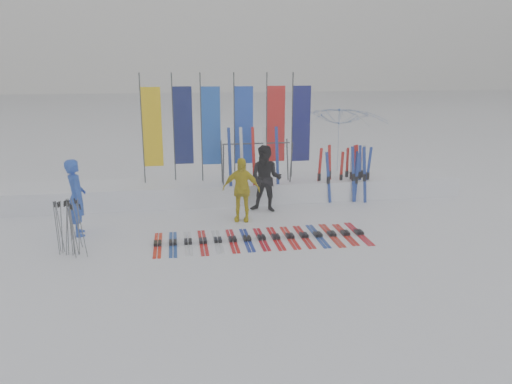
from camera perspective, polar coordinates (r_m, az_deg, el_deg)
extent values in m
plane|color=white|center=(11.00, 0.32, -7.18)|extent=(120.00, 120.00, 0.00)
cube|color=white|center=(15.25, -2.56, 0.24)|extent=(14.00, 1.60, 0.60)
imported|color=#1E45B4|center=(12.72, -19.84, -0.59)|extent=(0.60, 0.77, 1.87)
imported|color=black|center=(13.89, 1.15, 1.52)|extent=(1.12, 1.01, 1.87)
imported|color=gold|center=(13.09, -1.70, 0.29)|extent=(1.07, 0.67, 1.69)
imported|color=white|center=(16.57, 9.58, 5.06)|extent=(3.89, 3.93, 2.77)
cube|color=red|center=(11.75, -11.17, -5.83)|extent=(0.17, 1.65, 0.07)
cube|color=navy|center=(11.74, -9.47, -5.77)|extent=(0.17, 1.67, 0.07)
cube|color=silver|center=(11.74, -7.78, -5.70)|extent=(0.17, 1.60, 0.07)
cube|color=#B7120E|center=(11.75, -6.08, -5.62)|extent=(0.17, 1.69, 0.07)
cube|color=silver|center=(11.77, -4.39, -5.54)|extent=(0.17, 1.58, 0.07)
cube|color=red|center=(11.80, -2.71, -5.46)|extent=(0.17, 1.62, 0.07)
cube|color=#152B96|center=(11.85, -1.03, -5.37)|extent=(0.17, 1.59, 0.07)
cube|color=red|center=(11.90, 0.62, -5.28)|extent=(0.17, 1.58, 0.07)
cube|color=red|center=(11.96, 2.27, -5.19)|extent=(0.17, 1.63, 0.07)
cube|color=red|center=(12.03, 3.89, -5.09)|extent=(0.17, 1.60, 0.07)
cube|color=#B6120E|center=(12.11, 5.49, -4.99)|extent=(0.17, 1.62, 0.07)
cube|color=navy|center=(12.20, 7.07, -4.88)|extent=(0.17, 1.66, 0.07)
cube|color=#B81A0E|center=(12.30, 8.63, -4.78)|extent=(0.17, 1.69, 0.07)
cube|color=red|center=(12.41, 10.16, -4.67)|extent=(0.17, 1.57, 0.07)
cube|color=red|center=(12.52, 11.66, -4.56)|extent=(0.17, 1.70, 0.07)
cylinder|color=#595B60|center=(11.58, -20.42, -3.73)|extent=(0.13, 0.16, 1.24)
cylinder|color=#595B60|center=(11.78, -21.71, -3.68)|extent=(0.02, 0.09, 1.19)
cylinder|color=#595B60|center=(11.52, -19.61, -3.75)|extent=(0.07, 0.11, 1.24)
cylinder|color=#595B60|center=(11.57, -20.72, -3.76)|extent=(0.07, 0.07, 1.25)
cylinder|color=#595B60|center=(11.59, -20.36, -3.71)|extent=(0.07, 0.14, 1.24)
cylinder|color=#595B60|center=(11.49, -20.11, -4.07)|extent=(0.14, 0.02, 1.16)
cylinder|color=#595B60|center=(11.55, -20.83, -3.83)|extent=(0.12, 0.10, 1.23)
cylinder|color=#595B60|center=(11.49, -20.43, -3.86)|extent=(0.02, 0.08, 1.25)
cylinder|color=#595B60|center=(11.28, -19.26, -4.17)|extent=(0.14, 0.05, 1.22)
cylinder|color=#595B60|center=(11.88, -19.80, -3.35)|extent=(0.16, 0.07, 1.19)
cylinder|color=#595B60|center=(11.57, -21.85, -3.90)|extent=(0.02, 0.10, 1.24)
cylinder|color=#595B60|center=(11.31, -20.21, -4.15)|extent=(0.06, 0.08, 1.24)
cylinder|color=#595B60|center=(11.84, -21.49, -3.69)|extent=(0.14, 0.15, 1.14)
cylinder|color=#595B60|center=(11.65, -21.33, -3.78)|extent=(0.08, 0.06, 1.22)
cylinder|color=#383A3F|center=(14.94, -12.87, 7.01)|extent=(0.04, 0.04, 3.20)
cube|color=yellow|center=(14.91, -11.76, 7.26)|extent=(0.55, 0.03, 2.30)
cylinder|color=#383A3F|center=(15.12, -9.40, 7.27)|extent=(0.04, 0.04, 3.20)
cube|color=#0B1450|center=(15.11, -8.30, 7.50)|extent=(0.55, 0.03, 2.30)
cylinder|color=#383A3F|center=(14.93, -6.26, 7.29)|extent=(0.04, 0.04, 3.20)
cube|color=blue|center=(14.95, -5.14, 7.52)|extent=(0.55, 0.03, 2.30)
cylinder|color=#383A3F|center=(15.00, -2.49, 7.39)|extent=(0.04, 0.04, 3.20)
cube|color=#183FB9|center=(15.03, -1.38, 7.61)|extent=(0.55, 0.03, 2.30)
cylinder|color=#383A3F|center=(15.33, 1.22, 7.56)|extent=(0.04, 0.04, 3.20)
cube|color=red|center=(15.38, 2.30, 7.76)|extent=(0.55, 0.03, 2.30)
cylinder|color=#383A3F|center=(15.41, 4.15, 7.56)|extent=(0.04, 0.04, 3.20)
cube|color=#0D115D|center=(15.47, 5.21, 7.76)|extent=(0.55, 0.03, 2.30)
cylinder|color=#383A3F|center=(14.37, -3.75, 3.11)|extent=(0.04, 0.30, 1.23)
cylinder|color=#383A3F|center=(14.86, -3.94, 3.49)|extent=(0.04, 0.30, 1.23)
cylinder|color=#383A3F|center=(14.69, 4.05, 3.37)|extent=(0.04, 0.30, 1.23)
cylinder|color=#383A3F|center=(15.17, 3.62, 3.73)|extent=(0.04, 0.30, 1.23)
cylinder|color=#383A3F|center=(14.64, 0.03, 5.57)|extent=(2.00, 0.04, 0.04)
cube|color=silver|center=(15.77, 12.01, 2.36)|extent=(0.09, 0.04, 1.64)
cube|color=red|center=(15.84, 10.34, 2.29)|extent=(0.09, 0.05, 1.53)
cube|color=red|center=(15.34, 11.03, 2.15)|extent=(0.09, 0.05, 1.69)
cube|color=red|center=(16.26, 11.50, 2.62)|extent=(0.09, 0.04, 1.57)
cube|color=navy|center=(15.54, 12.67, 2.11)|extent=(0.09, 0.04, 1.62)
cube|color=navy|center=(14.94, 8.27, 1.64)|extent=(0.09, 0.05, 1.53)
cube|color=navy|center=(15.51, 11.77, 2.21)|extent=(0.09, 0.05, 1.67)
cube|color=navy|center=(15.21, 11.41, 1.63)|extent=(0.09, 0.03, 1.48)
cube|color=navy|center=(15.16, 12.31, 1.93)|extent=(0.09, 0.04, 1.68)
cube|color=navy|center=(15.58, 11.21, 1.93)|extent=(0.09, 0.03, 1.47)
cube|color=red|center=(15.39, 9.70, 1.86)|extent=(0.09, 0.03, 1.48)
cube|color=silver|center=(15.48, 10.80, 2.16)|extent=(0.09, 0.04, 1.62)
cube|color=red|center=(15.40, 8.43, 2.29)|extent=(0.09, 0.04, 1.67)
cube|color=red|center=(16.28, 12.00, 2.40)|extent=(0.09, 0.03, 1.45)
cube|color=red|center=(15.16, 7.23, 2.01)|extent=(0.09, 0.03, 1.61)
cube|color=navy|center=(15.15, 11.06, 1.98)|extent=(0.09, 0.03, 1.68)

